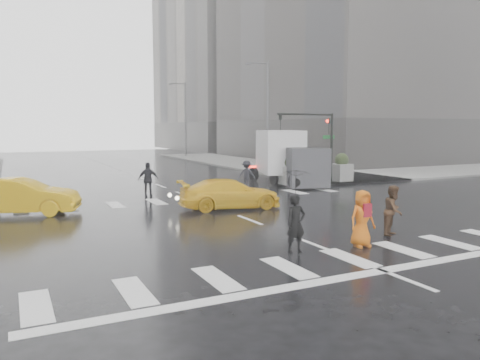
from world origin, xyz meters
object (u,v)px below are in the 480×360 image
taxi_mid (21,197)px  box_truck (287,156)px  traffic_signal_pole (319,134)px  pedestrian_brown (393,210)px  pedestrian_orange (362,218)px

taxi_mid → box_truck: bearing=-57.4°
traffic_signal_pole → pedestrian_brown: size_ratio=2.66×
pedestrian_orange → box_truck: size_ratio=0.27×
pedestrian_orange → taxi_mid: pedestrian_orange is taller
pedestrian_orange → pedestrian_brown: bearing=22.3°
traffic_signal_pole → box_truck: bearing=139.2°
traffic_signal_pole → taxi_mid: (-17.00, -2.80, -2.46)m
box_truck → traffic_signal_pole: bearing=-21.7°
traffic_signal_pole → pedestrian_brown: 13.99m
taxi_mid → box_truck: size_ratio=0.72×
pedestrian_brown → box_truck: bearing=43.0°
traffic_signal_pole → box_truck: traffic_signal_pole is taller
pedestrian_brown → box_truck: 14.48m
pedestrian_brown → pedestrian_orange: 2.07m
pedestrian_orange → taxi_mid: size_ratio=0.38×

